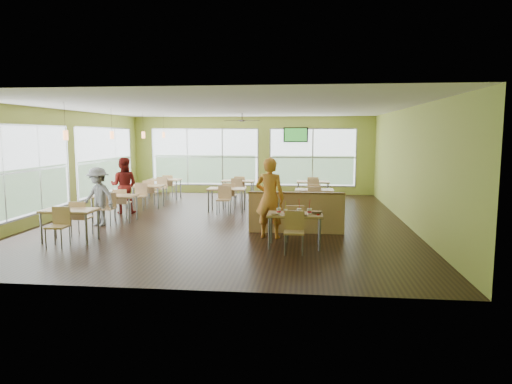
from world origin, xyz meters
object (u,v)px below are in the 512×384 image
main_table (295,219)px  food_basket (316,212)px  man_plaid (270,198)px  half_wall_divider (296,213)px

main_table → food_basket: (0.47, 0.02, 0.15)m
main_table → man_plaid: (-0.62, 0.86, 0.33)m
main_table → food_basket: main_table is taller
main_table → man_plaid: 1.11m
half_wall_divider → food_basket: half_wall_divider is taller
food_basket → main_table: bearing=-177.6°
half_wall_divider → food_basket: bearing=-71.9°
half_wall_divider → man_plaid: man_plaid is taller
main_table → half_wall_divider: half_wall_divider is taller
half_wall_divider → food_basket: size_ratio=9.24×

